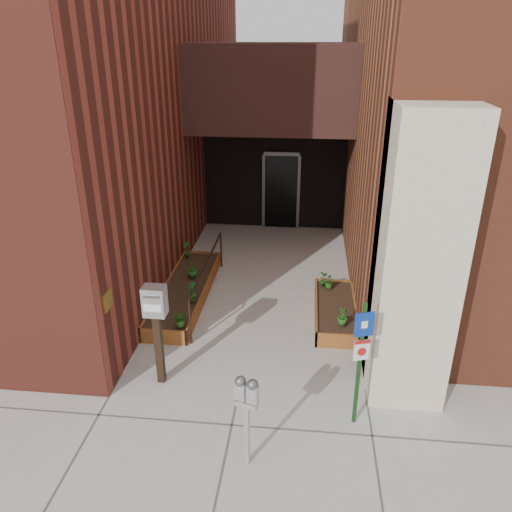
% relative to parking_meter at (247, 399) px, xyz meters
% --- Properties ---
extents(ground, '(80.00, 80.00, 0.00)m').
position_rel_parking_meter_xyz_m(ground, '(-0.31, 1.66, -1.06)').
color(ground, '#9E9991').
rests_on(ground, ground).
extents(architecture, '(20.00, 14.60, 10.00)m').
position_rel_parking_meter_xyz_m(architecture, '(-0.49, 8.55, 3.92)').
color(architecture, maroon).
rests_on(architecture, ground).
extents(planter_left, '(0.90, 3.60, 0.30)m').
position_rel_parking_meter_xyz_m(planter_left, '(-1.86, 4.36, -0.93)').
color(planter_left, brown).
rests_on(planter_left, ground).
extents(planter_right, '(0.80, 2.20, 0.30)m').
position_rel_parking_meter_xyz_m(planter_right, '(1.29, 3.86, -0.93)').
color(planter_right, brown).
rests_on(planter_right, ground).
extents(handrail, '(0.04, 3.34, 0.90)m').
position_rel_parking_meter_xyz_m(handrail, '(-1.36, 4.31, -0.31)').
color(handrail, black).
rests_on(handrail, ground).
extents(parking_meter, '(0.32, 0.19, 1.37)m').
position_rel_parking_meter_xyz_m(parking_meter, '(0.00, 0.00, 0.00)').
color(parking_meter, '#B2B2B4').
rests_on(parking_meter, ground).
extents(sign_post, '(0.26, 0.10, 1.99)m').
position_rel_parking_meter_xyz_m(sign_post, '(1.46, 0.91, 0.16)').
color(sign_post, '#173C16').
rests_on(sign_post, ground).
extents(payment_dropbox, '(0.35, 0.27, 1.73)m').
position_rel_parking_meter_xyz_m(payment_dropbox, '(-1.59, 1.55, 0.19)').
color(payment_dropbox, black).
rests_on(payment_dropbox, ground).
extents(shrub_left_a, '(0.40, 0.40, 0.33)m').
position_rel_parking_meter_xyz_m(shrub_left_a, '(-1.56, 2.76, -0.60)').
color(shrub_left_a, '#2E621C').
rests_on(shrub_left_a, planter_left).
extents(shrub_left_b, '(0.30, 0.30, 0.39)m').
position_rel_parking_meter_xyz_m(shrub_left_b, '(-1.56, 3.71, -0.57)').
color(shrub_left_b, '#1B5117').
rests_on(shrub_left_b, planter_left).
extents(shrub_left_c, '(0.31, 0.31, 0.39)m').
position_rel_parking_meter_xyz_m(shrub_left_c, '(-1.80, 4.76, -0.57)').
color(shrub_left_c, '#1D5A19').
rests_on(shrub_left_c, planter_left).
extents(shrub_left_d, '(0.30, 0.30, 0.40)m').
position_rel_parking_meter_xyz_m(shrub_left_d, '(-2.16, 5.81, -0.56)').
color(shrub_left_d, '#1E5919').
rests_on(shrub_left_d, planter_left).
extents(shrub_right_a, '(0.24, 0.24, 0.34)m').
position_rel_parking_meter_xyz_m(shrub_right_a, '(1.38, 3.11, -0.59)').
color(shrub_right_a, '#205618').
rests_on(shrub_right_a, planter_right).
extents(shrub_right_b, '(0.25, 0.25, 0.35)m').
position_rel_parking_meter_xyz_m(shrub_right_b, '(1.04, 4.63, -0.59)').
color(shrub_right_b, '#17531B').
rests_on(shrub_right_b, planter_right).
extents(shrub_right_c, '(0.38, 0.38, 0.30)m').
position_rel_parking_meter_xyz_m(shrub_right_c, '(1.17, 4.55, -0.61)').
color(shrub_right_c, '#295919').
rests_on(shrub_right_c, planter_right).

